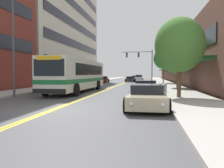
# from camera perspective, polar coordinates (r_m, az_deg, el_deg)

# --- Properties ---
(ground_plane) EXTENTS (240.00, 240.00, 0.00)m
(ground_plane) POSITION_cam_1_polar(r_m,az_deg,el_deg) (47.06, 3.99, 0.58)
(ground_plane) COLOR #4C4C4F
(sidewalk_left) EXTENTS (3.42, 106.00, 0.14)m
(sidewalk_left) POSITION_cam_1_polar(r_m,az_deg,el_deg) (48.28, -4.56, 0.71)
(sidewalk_left) COLOR #B2ADA5
(sidewalk_left) RESTS_ON ground_plane
(sidewalk_right) EXTENTS (3.42, 106.00, 0.14)m
(sidewalk_right) POSITION_cam_1_polar(r_m,az_deg,el_deg) (46.92, 12.79, 0.60)
(sidewalk_right) COLOR #B2ADA5
(sidewalk_right) RESTS_ON ground_plane
(centre_line) EXTENTS (0.34, 106.00, 0.01)m
(centre_line) POSITION_cam_1_polar(r_m,az_deg,el_deg) (47.06, 3.99, 0.58)
(centre_line) COLOR yellow
(centre_line) RESTS_ON ground_plane
(office_tower_left) EXTENTS (12.08, 31.41, 29.05)m
(office_tower_left) POSITION_cam_1_polar(r_m,az_deg,el_deg) (47.64, -16.11, 18.17)
(office_tower_left) COLOR beige
(office_tower_left) RESTS_ON ground_plane
(storefront_row_right) EXTENTS (9.10, 68.00, 7.45)m
(storefront_row_right) POSITION_cam_1_polar(r_m,az_deg,el_deg) (47.65, 20.00, 4.93)
(storefront_row_right) COLOR brown
(storefront_row_right) RESTS_ON ground_plane
(city_bus) EXTENTS (2.81, 12.16, 3.00)m
(city_bus) POSITION_cam_1_polar(r_m,az_deg,el_deg) (21.20, -8.94, 2.59)
(city_bus) COLOR silver
(city_bus) RESTS_ON ground_plane
(car_red_parked_left_near) EXTENTS (2.19, 4.88, 1.24)m
(car_red_parked_left_near) POSITION_cam_1_polar(r_m,az_deg,el_deg) (42.80, -2.55, 1.15)
(car_red_parked_left_near) COLOR maroon
(car_red_parked_left_near) RESTS_ON ground_plane
(car_silver_parked_left_mid) EXTENTS (2.12, 4.63, 1.28)m
(car_silver_parked_left_mid) POSITION_cam_1_polar(r_m,az_deg,el_deg) (31.51, -6.74, 0.61)
(car_silver_parked_left_mid) COLOR #B7B7BC
(car_silver_parked_left_mid) RESTS_ON ground_plane
(car_beige_parked_right_foreground) EXTENTS (2.02, 4.28, 1.19)m
(car_beige_parked_right_foreground) POSITION_cam_1_polar(r_m,az_deg,el_deg) (10.89, 9.13, -3.42)
(car_beige_parked_right_foreground) COLOR #BCAD89
(car_beige_parked_right_foreground) RESTS_ON ground_plane
(car_slate_blue_parked_right_mid) EXTENTS (2.11, 4.35, 1.19)m
(car_slate_blue_parked_right_mid) POSITION_cam_1_polar(r_m,az_deg,el_deg) (17.83, 8.79, -1.09)
(car_slate_blue_parked_right_mid) COLOR #475675
(car_slate_blue_parked_right_mid) RESTS_ON ground_plane
(car_black_moving_lead) EXTENTS (2.06, 4.92, 1.22)m
(car_black_moving_lead) POSITION_cam_1_polar(r_m,az_deg,el_deg) (62.19, 5.97, 1.61)
(car_black_moving_lead) COLOR black
(car_black_moving_lead) RESTS_ON ground_plane
(car_charcoal_moving_second) EXTENTS (2.03, 4.57, 1.16)m
(car_charcoal_moving_second) POSITION_cam_1_polar(r_m,az_deg,el_deg) (46.84, 4.80, 1.24)
(car_charcoal_moving_second) COLOR #232328
(car_charcoal_moving_second) RESTS_ON ground_plane
(car_white_moving_third) EXTENTS (2.07, 4.50, 1.47)m
(car_white_moving_third) POSITION_cam_1_polar(r_m,az_deg,el_deg) (55.51, 7.07, 1.58)
(car_white_moving_third) COLOR white
(car_white_moving_third) RESTS_ON ground_plane
(traffic_signal_mast) EXTENTS (6.03, 0.38, 6.47)m
(traffic_signal_mast) POSITION_cam_1_polar(r_m,az_deg,el_deg) (44.27, 7.78, 6.39)
(traffic_signal_mast) COLOR #47474C
(traffic_signal_mast) RESTS_ON ground_plane
(street_lamp_left_near) EXTENTS (2.55, 0.28, 7.62)m
(street_lamp_left_near) POSITION_cam_1_polar(r_m,az_deg,el_deg) (17.67, -23.43, 11.79)
(street_lamp_left_near) COLOR #47474C
(street_lamp_left_near) RESTS_ON ground_plane
(street_tree_right_near) EXTENTS (3.31, 3.31, 5.34)m
(street_tree_right_near) POSITION_cam_1_polar(r_m,az_deg,el_deg) (15.47, 17.25, 9.74)
(street_tree_right_near) COLOR brown
(street_tree_right_near) RESTS_ON sidewalk_right
(street_tree_right_mid) EXTENTS (3.69, 3.69, 5.64)m
(street_tree_right_mid) POSITION_cam_1_polar(r_m,az_deg,el_deg) (26.25, 16.81, 7.00)
(street_tree_right_mid) COLOR brown
(street_tree_right_mid) RESTS_ON sidewalk_right
(street_tree_right_far) EXTENTS (3.39, 3.39, 6.13)m
(street_tree_right_far) POSITION_cam_1_polar(r_m,az_deg,el_deg) (38.80, 13.31, 6.57)
(street_tree_right_far) COLOR brown
(street_tree_right_far) RESTS_ON sidewalk_right
(fire_hydrant) EXTENTS (0.34, 0.26, 0.77)m
(fire_hydrant) POSITION_cam_1_polar(r_m,az_deg,el_deg) (19.38, 13.76, -0.93)
(fire_hydrant) COLOR #B7B7BC
(fire_hydrant) RESTS_ON sidewalk_right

